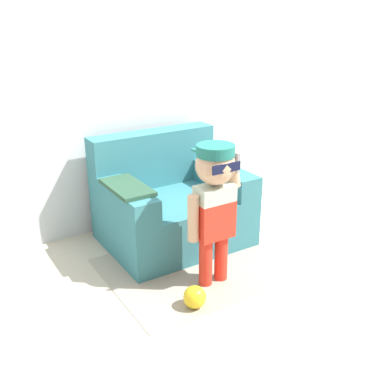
# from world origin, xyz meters

# --- Properties ---
(ground_plane) EXTENTS (10.00, 10.00, 0.00)m
(ground_plane) POSITION_xyz_m (0.00, 0.00, 0.00)
(ground_plane) COLOR #BCB29E
(wall_back) EXTENTS (10.00, 0.05, 2.60)m
(wall_back) POSITION_xyz_m (0.00, 0.73, 1.30)
(wall_back) COLOR silver
(wall_back) RESTS_ON ground_plane
(armchair) EXTENTS (1.14, 0.90, 0.88)m
(armchair) POSITION_xyz_m (-0.07, 0.23, 0.32)
(armchair) COLOR teal
(armchair) RESTS_ON ground_plane
(person_child) EXTENTS (0.42, 0.31, 1.02)m
(person_child) POSITION_xyz_m (-0.15, -0.53, 0.68)
(person_child) COLOR red
(person_child) RESTS_ON ground_plane
(side_table) EXTENTS (0.34, 0.34, 0.44)m
(side_table) POSITION_xyz_m (0.76, 0.11, 0.26)
(side_table) COLOR white
(side_table) RESTS_ON ground_plane
(rug) EXTENTS (1.41, 1.07, 0.01)m
(rug) POSITION_xyz_m (-0.10, -0.29, 0.00)
(rug) COLOR #9E9384
(rug) RESTS_ON ground_plane
(toy_ball) EXTENTS (0.15, 0.15, 0.15)m
(toy_ball) POSITION_xyz_m (-0.42, -0.72, 0.08)
(toy_ball) COLOR yellow
(toy_ball) RESTS_ON ground_plane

